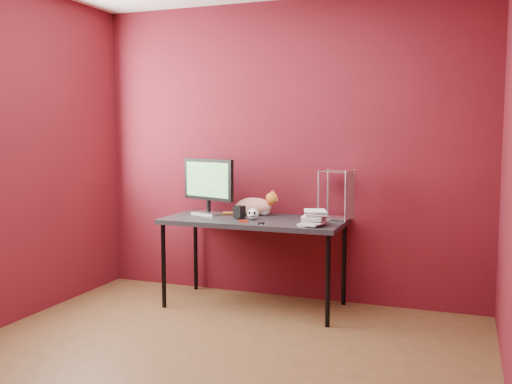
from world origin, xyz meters
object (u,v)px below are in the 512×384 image
(monitor, at_px, (208,183))
(cat, at_px, (254,206))
(speaker, at_px, (239,213))
(desk, at_px, (255,224))
(book_stack, at_px, (306,140))
(skull_mug, at_px, (253,214))

(monitor, relative_size, cat, 1.14)
(cat, relative_size, speaker, 4.31)
(desk, xyz_separation_m, book_stack, (0.48, -0.16, 0.70))
(book_stack, bearing_deg, monitor, 164.38)
(cat, xyz_separation_m, skull_mug, (0.08, -0.26, -0.03))
(speaker, xyz_separation_m, book_stack, (0.59, -0.10, 0.60))
(monitor, xyz_separation_m, speaker, (0.36, -0.17, -0.22))
(skull_mug, relative_size, speaker, 0.89)
(monitor, height_order, speaker, monitor)
(monitor, xyz_separation_m, skull_mug, (0.48, -0.17, -0.22))
(skull_mug, distance_m, speaker, 0.12)
(desk, bearing_deg, skull_mug, -80.81)
(monitor, bearing_deg, skull_mug, -0.39)
(skull_mug, height_order, book_stack, book_stack)
(monitor, distance_m, skull_mug, 0.56)
(monitor, height_order, book_stack, book_stack)
(skull_mug, bearing_deg, desk, 88.99)
(cat, distance_m, skull_mug, 0.28)
(desk, bearing_deg, monitor, 167.66)
(monitor, distance_m, book_stack, 1.06)
(desk, height_order, speaker, speaker)
(cat, height_order, book_stack, book_stack)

